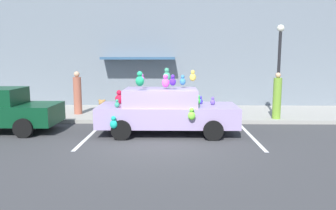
% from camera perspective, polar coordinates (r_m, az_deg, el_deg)
% --- Properties ---
extents(ground_plane, '(60.00, 60.00, 0.00)m').
position_cam_1_polar(ground_plane, '(9.84, -1.94, -6.92)').
color(ground_plane, '#38383A').
extents(sidewalk, '(24.00, 4.00, 0.15)m').
position_cam_1_polar(sidewalk, '(14.70, -0.95, -1.47)').
color(sidewalk, gray).
rests_on(sidewalk, ground).
extents(storefront_building, '(24.00, 1.25, 6.40)m').
position_cam_1_polar(storefront_building, '(16.64, -0.76, 10.47)').
color(storefront_building, slate).
rests_on(storefront_building, ground).
extents(parking_stripe_front, '(0.12, 3.60, 0.01)m').
position_cam_1_polar(parking_stripe_front, '(11.10, 14.50, -5.40)').
color(parking_stripe_front, silver).
rests_on(parking_stripe_front, ground).
extents(parking_stripe_rear, '(0.12, 3.60, 0.01)m').
position_cam_1_polar(parking_stripe_rear, '(11.15, -13.68, -5.30)').
color(parking_stripe_rear, silver).
rests_on(parking_stripe_rear, ground).
extents(plush_covered_car, '(4.69, 2.12, 2.23)m').
position_cam_1_polar(plush_covered_car, '(11.04, -0.42, -0.92)').
color(plush_covered_car, '#9C87B4').
rests_on(plush_covered_car, ground).
extents(teddy_bear_on_sidewalk, '(0.39, 0.32, 0.74)m').
position_cam_1_polar(teddy_bear_on_sidewalk, '(13.64, -11.53, -0.65)').
color(teddy_bear_on_sidewalk, '#9E723D').
rests_on(teddy_bear_on_sidewalk, sidewalk).
extents(street_lamp_post, '(0.28, 0.28, 3.71)m').
position_cam_1_polar(street_lamp_post, '(13.63, 18.99, 7.28)').
color(street_lamp_post, black).
rests_on(street_lamp_post, sidewalk).
extents(pedestrian_near_shopfront, '(0.34, 0.34, 1.85)m').
position_cam_1_polar(pedestrian_near_shopfront, '(14.54, -15.66, 1.87)').
color(pedestrian_near_shopfront, '#A45843').
rests_on(pedestrian_near_shopfront, sidewalk).
extents(pedestrian_walking_past, '(0.33, 0.33, 1.85)m').
position_cam_1_polar(pedestrian_walking_past, '(13.62, 18.67, 1.31)').
color(pedestrian_walking_past, olive).
rests_on(pedestrian_walking_past, sidewalk).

